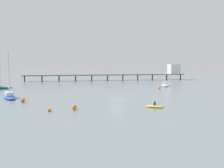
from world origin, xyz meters
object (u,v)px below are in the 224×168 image
(dinghy_yellow, at_px, (155,106))
(mooring_buoy_far, at_px, (159,88))
(mooring_buoy_mid, at_px, (49,110))
(mooring_buoy_inner, at_px, (23,100))
(pier, at_px, (144,72))
(sailboat_blue, at_px, (10,95))
(sailboat_white, at_px, (165,84))
(mooring_buoy_near, at_px, (74,107))

(dinghy_yellow, height_order, mooring_buoy_far, dinghy_yellow)
(dinghy_yellow, height_order, mooring_buoy_mid, dinghy_yellow)
(mooring_buoy_inner, bearing_deg, pier, 58.31)
(mooring_buoy_far, bearing_deg, sailboat_blue, -157.24)
(mooring_buoy_far, relative_size, mooring_buoy_mid, 1.39)
(mooring_buoy_inner, bearing_deg, mooring_buoy_far, 32.75)
(sailboat_blue, relative_size, mooring_buoy_mid, 18.91)
(sailboat_white, xyz_separation_m, mooring_buoy_mid, (-29.22, -37.59, -0.38))
(mooring_buoy_inner, bearing_deg, mooring_buoy_near, -35.62)
(mooring_buoy_mid, bearing_deg, dinghy_yellow, 8.15)
(mooring_buoy_far, bearing_deg, pier, 85.61)
(sailboat_blue, relative_size, mooring_buoy_far, 13.64)
(sailboat_white, distance_m, mooring_buoy_far, 9.39)
(sailboat_blue, bearing_deg, mooring_buoy_far, 22.76)
(pier, bearing_deg, sailboat_blue, -127.57)
(mooring_buoy_inner, xyz_separation_m, mooring_buoy_mid, (6.81, -8.71, -0.15))
(mooring_buoy_near, xyz_separation_m, mooring_buoy_far, (21.37, 27.97, -0.04))
(sailboat_blue, bearing_deg, pier, 52.43)
(mooring_buoy_near, height_order, mooring_buoy_mid, mooring_buoy_near)
(sailboat_blue, xyz_separation_m, mooring_buoy_near, (14.94, -12.74, -0.22))
(pier, distance_m, mooring_buoy_near, 67.98)
(sailboat_blue, bearing_deg, mooring_buoy_mid, -51.05)
(sailboat_white, bearing_deg, pier, 93.10)
(mooring_buoy_near, bearing_deg, pier, 69.22)
(mooring_buoy_mid, bearing_deg, sailboat_white, 52.14)
(sailboat_white, distance_m, mooring_buoy_near, 44.46)
(pier, height_order, mooring_buoy_near, pier)
(pier, relative_size, mooring_buoy_far, 94.27)
(dinghy_yellow, distance_m, mooring_buoy_near, 13.34)
(pier, relative_size, mooring_buoy_inner, 84.36)
(sailboat_white, bearing_deg, mooring_buoy_far, -116.53)
(dinghy_yellow, distance_m, mooring_buoy_inner, 24.57)
(sailboat_white, relative_size, mooring_buoy_far, 14.87)
(sailboat_blue, relative_size, mooring_buoy_near, 12.41)
(dinghy_yellow, bearing_deg, mooring_buoy_inner, 165.17)
(pier, distance_m, mooring_buoy_inner, 65.87)
(pier, distance_m, mooring_buoy_far, 35.77)
(mooring_buoy_far, xyz_separation_m, mooring_buoy_mid, (-25.02, -29.19, -0.10))
(sailboat_blue, distance_m, mooring_buoy_mid, 17.95)
(sailboat_blue, bearing_deg, sailboat_white, 30.27)
(sailboat_white, xyz_separation_m, mooring_buoy_near, (-25.56, -36.37, -0.24))
(mooring_buoy_near, relative_size, mooring_buoy_far, 1.10)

